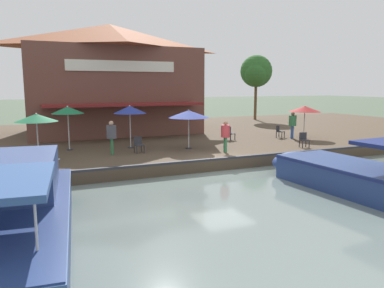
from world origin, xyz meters
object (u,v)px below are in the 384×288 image
at_px(motorboat_nearest_quay, 343,173).
at_px(tree_upstream_bank, 256,72).
at_px(patio_umbrella_back_row, 68,110).
at_px(cafe_chair_under_first_umbrella, 139,144).
at_px(patio_umbrella_far_corner, 36,118).
at_px(patio_umbrella_near_quay_edge, 189,114).
at_px(person_at_quay_edge, 111,133).
at_px(motorboat_far_downstream, 4,209).
at_px(person_near_entrance, 225,133).
at_px(patio_umbrella_mid_patio_right, 305,109).
at_px(cafe_chair_back_row_seat, 280,131).
at_px(cafe_chair_mid_patio, 304,139).
at_px(patio_umbrella_by_entrance, 130,110).
at_px(person_mid_patio, 293,122).
at_px(cafe_chair_beside_entrance, 230,133).
at_px(tree_behind_restaurant, 157,68).
at_px(waterfront_restaurant, 111,78).

height_order(motorboat_nearest_quay, tree_upstream_bank, tree_upstream_bank).
bearing_deg(motorboat_nearest_quay, patio_umbrella_back_row, -137.44).
bearing_deg(cafe_chair_under_first_umbrella, patio_umbrella_far_corner, -86.02).
bearing_deg(patio_umbrella_near_quay_edge, tree_upstream_bank, 136.11).
height_order(patio_umbrella_near_quay_edge, cafe_chair_under_first_umbrella, patio_umbrella_near_quay_edge).
relative_size(person_at_quay_edge, motorboat_far_downstream, 0.18).
height_order(patio_umbrella_back_row, person_at_quay_edge, patio_umbrella_back_row).
bearing_deg(person_near_entrance, cafe_chair_under_first_umbrella, -112.16).
height_order(patio_umbrella_mid_patio_right, tree_upstream_bank, tree_upstream_bank).
bearing_deg(patio_umbrella_back_row, motorboat_nearest_quay, 42.56).
relative_size(person_near_entrance, tree_upstream_bank, 0.25).
xyz_separation_m(patio_umbrella_back_row, tree_upstream_bank, (-11.78, 19.63, 2.70)).
bearing_deg(patio_umbrella_back_row, patio_umbrella_near_quay_edge, 70.70).
bearing_deg(patio_umbrella_near_quay_edge, person_near_entrance, 35.32).
height_order(cafe_chair_back_row_seat, motorboat_nearest_quay, motorboat_nearest_quay).
distance_m(patio_umbrella_near_quay_edge, cafe_chair_mid_patio, 6.78).
xyz_separation_m(patio_umbrella_far_corner, patio_umbrella_by_entrance, (-2.00, 4.90, 0.13)).
bearing_deg(person_mid_patio, cafe_chair_beside_entrance, -103.63).
height_order(cafe_chair_beside_entrance, tree_behind_restaurant, tree_behind_restaurant).
distance_m(patio_umbrella_back_row, cafe_chair_mid_patio, 13.31).
distance_m(patio_umbrella_by_entrance, motorboat_nearest_quay, 11.69).
bearing_deg(patio_umbrella_by_entrance, motorboat_far_downstream, -30.72).
xyz_separation_m(patio_umbrella_mid_patio_right, person_at_quay_edge, (1.18, -13.32, -0.85)).
bearing_deg(motorboat_far_downstream, person_near_entrance, 122.92).
bearing_deg(cafe_chair_back_row_seat, cafe_chair_beside_entrance, -95.36).
xyz_separation_m(patio_umbrella_far_corner, cafe_chair_beside_entrance, (-2.49, 11.60, -1.56)).
relative_size(patio_umbrella_by_entrance, person_at_quay_edge, 1.40).
relative_size(patio_umbrella_back_row, person_mid_patio, 1.37).
relative_size(patio_umbrella_near_quay_edge, cafe_chair_under_first_umbrella, 2.71).
relative_size(person_at_quay_edge, tree_behind_restaurant, 0.23).
bearing_deg(motorboat_nearest_quay, patio_umbrella_by_entrance, -147.32).
xyz_separation_m(patio_umbrella_near_quay_edge, tree_upstream_bank, (-13.95, 13.42, 2.94)).
bearing_deg(patio_umbrella_mid_patio_right, person_mid_patio, -86.95).
relative_size(waterfront_restaurant, person_mid_patio, 7.11).
height_order(patio_umbrella_mid_patio_right, person_mid_patio, patio_umbrella_mid_patio_right).
xyz_separation_m(patio_umbrella_back_row, patio_umbrella_mid_patio_right, (1.12, 15.19, -0.24)).
relative_size(cafe_chair_mid_patio, motorboat_far_downstream, 0.09).
bearing_deg(tree_behind_restaurant, patio_umbrella_near_quay_edge, -10.58).
bearing_deg(cafe_chair_back_row_seat, person_mid_patio, 38.20).
xyz_separation_m(motorboat_far_downstream, tree_behind_restaurant, (-21.32, 11.28, 4.74)).
xyz_separation_m(waterfront_restaurant, cafe_chair_back_row_seat, (7.80, 9.75, -3.59)).
xyz_separation_m(patio_umbrella_far_corner, person_near_entrance, (1.39, 9.16, -0.99)).
height_order(person_at_quay_edge, motorboat_far_downstream, motorboat_far_downstream).
distance_m(patio_umbrella_by_entrance, motorboat_far_downstream, 11.79).
relative_size(patio_umbrella_back_row, motorboat_far_downstream, 0.25).
xyz_separation_m(patio_umbrella_mid_patio_right, cafe_chair_beside_entrance, (-0.96, -5.22, -1.47)).
relative_size(patio_umbrella_by_entrance, cafe_chair_beside_entrance, 2.85).
bearing_deg(patio_umbrella_by_entrance, person_mid_patio, 87.22).
bearing_deg(patio_umbrella_far_corner, motorboat_far_downstream, -7.46).
bearing_deg(patio_umbrella_back_row, motorboat_far_downstream, -14.10).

